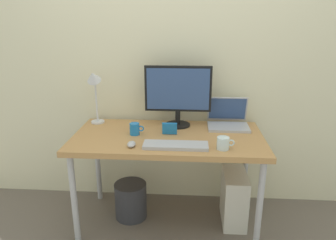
# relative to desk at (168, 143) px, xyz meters

# --- Properties ---
(ground_plane) EXTENTS (6.00, 6.00, 0.00)m
(ground_plane) POSITION_rel_desk_xyz_m (0.00, 0.00, -0.68)
(ground_plane) COLOR #665B51
(back_wall) EXTENTS (4.40, 0.04, 2.60)m
(back_wall) POSITION_rel_desk_xyz_m (0.00, 0.42, 0.62)
(back_wall) COLOR beige
(back_wall) RESTS_ON ground_plane
(desk) EXTENTS (1.41, 0.72, 0.75)m
(desk) POSITION_rel_desk_xyz_m (0.00, 0.00, 0.00)
(desk) COLOR #B7844C
(desk) RESTS_ON ground_plane
(monitor) EXTENTS (0.52, 0.20, 0.48)m
(monitor) POSITION_rel_desk_xyz_m (0.06, 0.23, 0.34)
(monitor) COLOR black
(monitor) RESTS_ON desk
(laptop) EXTENTS (0.32, 0.28, 0.23)m
(laptop) POSITION_rel_desk_xyz_m (0.46, 0.25, 0.12)
(laptop) COLOR #B2B2B7
(laptop) RESTS_ON desk
(desk_lamp) EXTENTS (0.11, 0.16, 0.46)m
(desk_lamp) POSITION_rel_desk_xyz_m (-0.60, 0.23, 0.39)
(desk_lamp) COLOR silver
(desk_lamp) RESTS_ON desk
(keyboard) EXTENTS (0.44, 0.14, 0.02)m
(keyboard) POSITION_rel_desk_xyz_m (0.07, -0.22, 0.08)
(keyboard) COLOR #B2B2B7
(keyboard) RESTS_ON desk
(mouse) EXTENTS (0.06, 0.09, 0.03)m
(mouse) POSITION_rel_desk_xyz_m (-0.23, -0.23, 0.08)
(mouse) COLOR #B2B2B7
(mouse) RESTS_ON desk
(coffee_mug) EXTENTS (0.11, 0.07, 0.09)m
(coffee_mug) POSITION_rel_desk_xyz_m (-0.25, -0.00, 0.11)
(coffee_mug) COLOR #1E72BF
(coffee_mug) RESTS_ON desk
(glass_cup) EXTENTS (0.12, 0.08, 0.08)m
(glass_cup) POSITION_rel_desk_xyz_m (0.38, -0.23, 0.11)
(glass_cup) COLOR silver
(glass_cup) RESTS_ON desk
(photo_frame) EXTENTS (0.11, 0.03, 0.09)m
(photo_frame) POSITION_rel_desk_xyz_m (0.01, 0.02, 0.11)
(photo_frame) COLOR #1E72BF
(photo_frame) RESTS_ON desk
(computer_tower) EXTENTS (0.18, 0.36, 0.42)m
(computer_tower) POSITION_rel_desk_xyz_m (0.52, 0.04, -0.47)
(computer_tower) COLOR silver
(computer_tower) RESTS_ON ground_plane
(wastebasket) EXTENTS (0.26, 0.26, 0.30)m
(wastebasket) POSITION_rel_desk_xyz_m (-0.31, 0.04, -0.53)
(wastebasket) COLOR #333338
(wastebasket) RESTS_ON ground_plane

